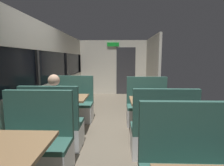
{
  "coord_description": "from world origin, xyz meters",
  "views": [
    {
      "loc": [
        0.2,
        -3.62,
        1.53
      ],
      "look_at": [
        0.03,
        1.66,
        0.81
      ],
      "focal_mm": 29.0,
      "sensor_mm": 36.0,
      "label": 1
    }
  ],
  "objects_px": {
    "bench_rear_aisle_facing_end": "(162,135)",
    "bench_mid_window_facing_end": "(54,129)",
    "bench_near_window_facing_entry": "(35,149)",
    "bench_rear_aisle_facing_entry": "(147,110)",
    "bench_mid_window_facing_entry": "(73,107)",
    "dining_table_rear_aisle": "(154,105)",
    "seated_passenger": "(55,116)",
    "dining_table_mid_window": "(65,102)"
  },
  "relations": [
    {
      "from": "bench_rear_aisle_facing_end",
      "to": "bench_mid_window_facing_end",
      "type": "bearing_deg",
      "value": 173.62
    },
    {
      "from": "bench_near_window_facing_entry",
      "to": "bench_rear_aisle_facing_entry",
      "type": "height_order",
      "value": "same"
    },
    {
      "from": "bench_mid_window_facing_entry",
      "to": "bench_rear_aisle_facing_entry",
      "type": "relative_size",
      "value": 1.0
    },
    {
      "from": "bench_rear_aisle_facing_end",
      "to": "bench_rear_aisle_facing_entry",
      "type": "relative_size",
      "value": 1.0
    },
    {
      "from": "dining_table_rear_aisle",
      "to": "bench_mid_window_facing_entry",
      "type": "bearing_deg",
      "value": 153.32
    },
    {
      "from": "bench_near_window_facing_entry",
      "to": "bench_mid_window_facing_end",
      "type": "bearing_deg",
      "value": 90.0
    },
    {
      "from": "bench_mid_window_facing_end",
      "to": "bench_rear_aisle_facing_entry",
      "type": "distance_m",
      "value": 2.15
    },
    {
      "from": "bench_mid_window_facing_entry",
      "to": "seated_passenger",
      "type": "relative_size",
      "value": 0.87
    },
    {
      "from": "dining_table_mid_window",
      "to": "bench_rear_aisle_facing_entry",
      "type": "height_order",
      "value": "bench_rear_aisle_facing_entry"
    },
    {
      "from": "seated_passenger",
      "to": "bench_rear_aisle_facing_end",
      "type": "bearing_deg",
      "value": -8.65
    },
    {
      "from": "bench_near_window_facing_entry",
      "to": "dining_table_rear_aisle",
      "type": "relative_size",
      "value": 1.22
    },
    {
      "from": "bench_mid_window_facing_end",
      "to": "bench_rear_aisle_facing_entry",
      "type": "xyz_separation_m",
      "value": [
        1.79,
        1.2,
        0.0
      ]
    },
    {
      "from": "dining_table_rear_aisle",
      "to": "bench_rear_aisle_facing_entry",
      "type": "distance_m",
      "value": 0.77
    },
    {
      "from": "bench_near_window_facing_entry",
      "to": "dining_table_rear_aisle",
      "type": "xyz_separation_m",
      "value": [
        1.79,
        1.2,
        0.31
      ]
    },
    {
      "from": "bench_near_window_facing_entry",
      "to": "bench_rear_aisle_facing_end",
      "type": "xyz_separation_m",
      "value": [
        1.79,
        0.5,
        0.0
      ]
    },
    {
      "from": "dining_table_rear_aisle",
      "to": "bench_rear_aisle_facing_entry",
      "type": "height_order",
      "value": "bench_rear_aisle_facing_entry"
    },
    {
      "from": "dining_table_mid_window",
      "to": "bench_mid_window_facing_end",
      "type": "bearing_deg",
      "value": -90.0
    },
    {
      "from": "bench_mid_window_facing_entry",
      "to": "bench_rear_aisle_facing_entry",
      "type": "bearing_deg",
      "value": -6.38
    },
    {
      "from": "dining_table_mid_window",
      "to": "seated_passenger",
      "type": "bearing_deg",
      "value": -90.0
    },
    {
      "from": "seated_passenger",
      "to": "bench_rear_aisle_facing_entry",
      "type": "bearing_deg",
      "value": 32.18
    },
    {
      "from": "bench_near_window_facing_entry",
      "to": "bench_mid_window_facing_end",
      "type": "xyz_separation_m",
      "value": [
        0.0,
        0.7,
        0.0
      ]
    },
    {
      "from": "dining_table_rear_aisle",
      "to": "seated_passenger",
      "type": "xyz_separation_m",
      "value": [
        -1.79,
        -0.43,
        -0.1
      ]
    },
    {
      "from": "dining_table_rear_aisle",
      "to": "dining_table_mid_window",
      "type": "bearing_deg",
      "value": 173.62
    },
    {
      "from": "bench_near_window_facing_entry",
      "to": "dining_table_mid_window",
      "type": "distance_m",
      "value": 1.43
    },
    {
      "from": "bench_mid_window_facing_end",
      "to": "bench_mid_window_facing_entry",
      "type": "height_order",
      "value": "same"
    },
    {
      "from": "dining_table_rear_aisle",
      "to": "bench_rear_aisle_facing_entry",
      "type": "xyz_separation_m",
      "value": [
        0.0,
        0.7,
        -0.31
      ]
    },
    {
      "from": "bench_rear_aisle_facing_end",
      "to": "dining_table_rear_aisle",
      "type": "bearing_deg",
      "value": 90.0
    },
    {
      "from": "bench_near_window_facing_entry",
      "to": "seated_passenger",
      "type": "relative_size",
      "value": 0.87
    },
    {
      "from": "bench_rear_aisle_facing_end",
      "to": "seated_passenger",
      "type": "bearing_deg",
      "value": 171.35
    },
    {
      "from": "dining_table_mid_window",
      "to": "bench_rear_aisle_facing_end",
      "type": "height_order",
      "value": "bench_rear_aisle_facing_end"
    },
    {
      "from": "bench_rear_aisle_facing_entry",
      "to": "bench_near_window_facing_entry",
      "type": "bearing_deg",
      "value": -133.35
    },
    {
      "from": "bench_mid_window_facing_end",
      "to": "dining_table_rear_aisle",
      "type": "relative_size",
      "value": 1.22
    },
    {
      "from": "bench_rear_aisle_facing_entry",
      "to": "dining_table_rear_aisle",
      "type": "bearing_deg",
      "value": -90.0
    },
    {
      "from": "bench_mid_window_facing_entry",
      "to": "bench_rear_aisle_facing_entry",
      "type": "height_order",
      "value": "same"
    },
    {
      "from": "bench_mid_window_facing_end",
      "to": "dining_table_mid_window",
      "type": "bearing_deg",
      "value": 90.0
    },
    {
      "from": "bench_mid_window_facing_entry",
      "to": "bench_rear_aisle_facing_entry",
      "type": "distance_m",
      "value": 1.8
    },
    {
      "from": "bench_rear_aisle_facing_end",
      "to": "bench_near_window_facing_entry",
      "type": "bearing_deg",
      "value": -164.47
    },
    {
      "from": "bench_rear_aisle_facing_end",
      "to": "bench_rear_aisle_facing_entry",
      "type": "bearing_deg",
      "value": 90.0
    },
    {
      "from": "bench_near_window_facing_entry",
      "to": "bench_rear_aisle_facing_end",
      "type": "bearing_deg",
      "value": 15.53
    },
    {
      "from": "bench_near_window_facing_entry",
      "to": "bench_mid_window_facing_entry",
      "type": "height_order",
      "value": "same"
    },
    {
      "from": "seated_passenger",
      "to": "dining_table_rear_aisle",
      "type": "bearing_deg",
      "value": 13.42
    },
    {
      "from": "bench_mid_window_facing_entry",
      "to": "bench_rear_aisle_facing_end",
      "type": "distance_m",
      "value": 2.4
    }
  ]
}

